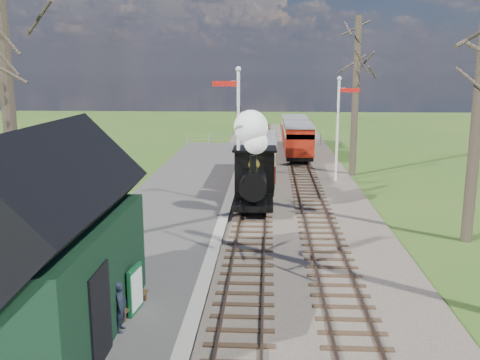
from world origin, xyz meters
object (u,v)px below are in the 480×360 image
(locomotive, at_px, (254,167))
(red_carriage_a, at_px, (298,141))
(coach, at_px, (257,156))
(semaphore_near, at_px, (237,128))
(red_carriage_b, at_px, (295,131))
(bench, at_px, (125,295))
(sign_board, at_px, (135,289))
(person, at_px, (120,307))
(station_shed, at_px, (44,249))
(semaphore_far, at_px, (339,121))

(locomotive, distance_m, red_carriage_a, 13.53)
(red_carriage_a, bearing_deg, coach, -109.84)
(semaphore_near, relative_size, red_carriage_b, 1.33)
(bench, bearing_deg, sign_board, -16.93)
(coach, relative_size, bench, 4.69)
(bench, distance_m, person, 1.12)
(locomotive, height_order, sign_board, locomotive)
(red_carriage_b, height_order, bench, red_carriage_b)
(coach, height_order, red_carriage_a, coach)
(person, bearing_deg, station_shed, 97.00)
(coach, bearing_deg, sign_board, -99.26)
(semaphore_far, height_order, red_carriage_a, semaphore_far)
(locomotive, height_order, red_carriage_b, locomotive)
(semaphore_far, bearing_deg, coach, -174.01)
(locomotive, xyz_separation_m, sign_board, (-2.64, -10.19, -1.22))
(semaphore_far, distance_m, sign_board, 18.31)
(station_shed, distance_m, red_carriage_a, 25.71)
(semaphore_far, relative_size, sign_board, 4.86)
(red_carriage_a, relative_size, sign_board, 3.98)
(semaphore_near, bearing_deg, semaphore_far, 49.40)
(semaphore_far, height_order, bench, semaphore_far)
(bench, bearing_deg, red_carriage_b, 79.14)
(bench, xyz_separation_m, person, (0.19, -1.09, 0.22))
(station_shed, xyz_separation_m, red_carriage_a, (6.90, 24.75, -0.88))
(semaphore_near, height_order, bench, semaphore_near)
(locomotive, relative_size, coach, 0.63)
(semaphore_near, distance_m, red_carriage_a, 13.37)
(semaphore_far, height_order, red_carriage_b, semaphore_far)
(red_carriage_a, bearing_deg, bench, -103.33)
(station_shed, bearing_deg, semaphore_far, 64.28)
(red_carriage_a, relative_size, person, 3.92)
(semaphore_near, xyz_separation_m, red_carriage_b, (3.37, 18.25, -2.23))
(semaphore_near, bearing_deg, sign_board, -99.95)
(coach, distance_m, person, 17.48)
(semaphore_near, height_order, coach, semaphore_near)
(semaphore_far, xyz_separation_m, bench, (-7.31, -16.62, -2.77))
(station_shed, distance_m, locomotive, 12.26)
(coach, distance_m, bench, 16.45)
(red_carriage_a, bearing_deg, person, -102.33)
(coach, bearing_deg, semaphore_near, -97.90)
(semaphore_far, relative_size, bench, 3.86)
(semaphore_near, distance_m, semaphore_far, 7.91)
(semaphore_near, distance_m, bench, 11.26)
(coach, bearing_deg, semaphore_far, 5.99)
(semaphore_near, relative_size, bench, 4.20)
(station_shed, height_order, semaphore_far, semaphore_far)
(coach, height_order, bench, coach)
(red_carriage_b, bearing_deg, semaphore_near, -100.46)
(station_shed, bearing_deg, red_carriage_b, 77.15)
(coach, bearing_deg, station_shed, -103.76)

